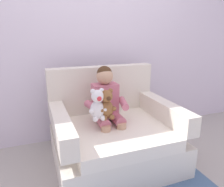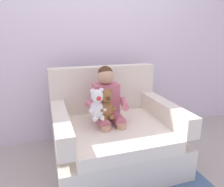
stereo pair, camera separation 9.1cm
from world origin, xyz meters
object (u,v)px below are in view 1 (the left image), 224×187
object	(u,v)px
seated_child	(107,103)
plush_brown	(107,105)
plush_white	(98,105)
armchair	(114,135)

from	to	relation	value
seated_child	plush_brown	distance (m)	0.16
seated_child	plush_white	size ratio (longest dim) A/B	2.70
seated_child	plush_white	xyz separation A→B (m)	(-0.14, -0.15, 0.04)
plush_white	plush_brown	size ratio (longest dim) A/B	1.04
armchair	plush_brown	xyz separation A→B (m)	(-0.11, -0.10, 0.38)
plush_brown	seated_child	bearing A→B (deg)	73.74
seated_child	plush_brown	xyz separation A→B (m)	(-0.06, -0.15, 0.03)
plush_white	plush_brown	bearing A→B (deg)	14.80
armchair	seated_child	xyz separation A→B (m)	(-0.05, 0.05, 0.35)
seated_child	plush_brown	size ratio (longest dim) A/B	2.80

